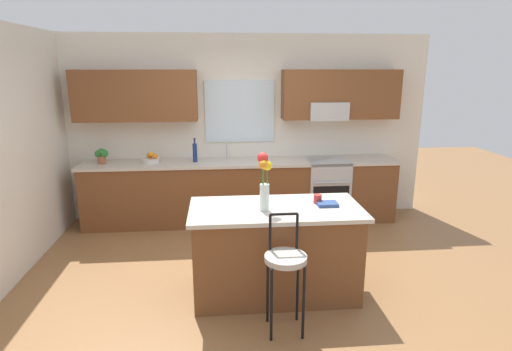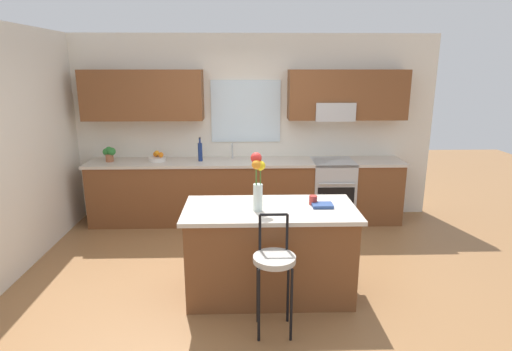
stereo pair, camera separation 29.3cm
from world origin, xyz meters
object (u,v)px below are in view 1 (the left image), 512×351
(bar_stool_near, at_px, (285,263))
(flower_vase, at_px, (264,178))
(oven_range, at_px, (326,190))
(mug_ceramic, at_px, (318,199))
(fruit_bowl_oranges, at_px, (151,159))
(cookbook, at_px, (327,204))
(kitchen_island, at_px, (275,251))
(potted_plant_small, at_px, (102,155))
(bottle_olive_oil, at_px, (195,152))

(bar_stool_near, relative_size, flower_vase, 1.86)
(oven_range, distance_m, mug_ceramic, 2.12)
(fruit_bowl_oranges, bearing_deg, flower_vase, -57.57)
(mug_ceramic, bearing_deg, cookbook, -44.59)
(kitchen_island, bearing_deg, potted_plant_small, 136.33)
(bar_stool_near, xyz_separation_m, flower_vase, (-0.12, 0.54, 0.60))
(flower_vase, bearing_deg, potted_plant_small, 133.58)
(flower_vase, xyz_separation_m, potted_plant_small, (-2.05, 2.16, -0.19))
(kitchen_island, relative_size, mug_ceramic, 18.61)
(potted_plant_small, bearing_deg, oven_range, -0.43)
(bar_stool_near, relative_size, bottle_olive_oil, 3.03)
(kitchen_island, xyz_separation_m, potted_plant_small, (-2.17, 2.08, 0.58))
(bar_stool_near, relative_size, mug_ceramic, 11.58)
(bar_stool_near, distance_m, bottle_olive_oil, 2.87)
(oven_range, bearing_deg, fruit_bowl_oranges, 179.34)
(oven_range, relative_size, flower_vase, 1.65)
(kitchen_island, relative_size, potted_plant_small, 7.71)
(cookbook, xyz_separation_m, fruit_bowl_oranges, (-2.01, 2.07, 0.03))
(bottle_olive_oil, bearing_deg, cookbook, -56.06)
(bar_stool_near, bearing_deg, oven_range, 68.75)
(bar_stool_near, height_order, potted_plant_small, potted_plant_small)
(flower_vase, distance_m, potted_plant_small, 2.98)
(flower_vase, distance_m, cookbook, 0.71)
(flower_vase, distance_m, fruit_bowl_oranges, 2.57)
(bar_stool_near, relative_size, fruit_bowl_oranges, 4.34)
(bottle_olive_oil, bearing_deg, potted_plant_small, -179.97)
(cookbook, bearing_deg, flower_vase, -171.88)
(flower_vase, relative_size, potted_plant_small, 2.57)
(kitchen_island, bearing_deg, mug_ceramic, 11.59)
(flower_vase, bearing_deg, kitchen_island, 32.91)
(mug_ceramic, xyz_separation_m, fruit_bowl_oranges, (-1.93, 1.99, 0.00))
(bar_stool_near, distance_m, mug_ceramic, 0.89)
(bottle_olive_oil, bearing_deg, fruit_bowl_oranges, 179.57)
(bar_stool_near, xyz_separation_m, cookbook, (0.51, 0.63, 0.30))
(cookbook, bearing_deg, oven_range, 75.46)
(bottle_olive_oil, bearing_deg, oven_range, -0.74)
(oven_range, relative_size, bottle_olive_oil, 2.67)
(oven_range, xyz_separation_m, bottle_olive_oil, (-1.92, 0.02, 0.60))
(kitchen_island, xyz_separation_m, bar_stool_near, (0.00, -0.62, 0.17))
(kitchen_island, height_order, mug_ceramic, mug_ceramic)
(flower_vase, bearing_deg, bar_stool_near, -77.20)
(oven_range, height_order, mug_ceramic, mug_ceramic)
(bar_stool_near, height_order, mug_ceramic, bar_stool_near)
(bar_stool_near, xyz_separation_m, bottle_olive_oil, (-0.88, 2.70, 0.43))
(flower_vase, relative_size, cookbook, 2.79)
(kitchen_island, distance_m, cookbook, 0.70)
(mug_ceramic, bearing_deg, bar_stool_near, -121.25)
(potted_plant_small, bearing_deg, bar_stool_near, -51.14)
(flower_vase, bearing_deg, mug_ceramic, 16.87)
(oven_range, xyz_separation_m, fruit_bowl_oranges, (-2.54, 0.03, 0.51))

